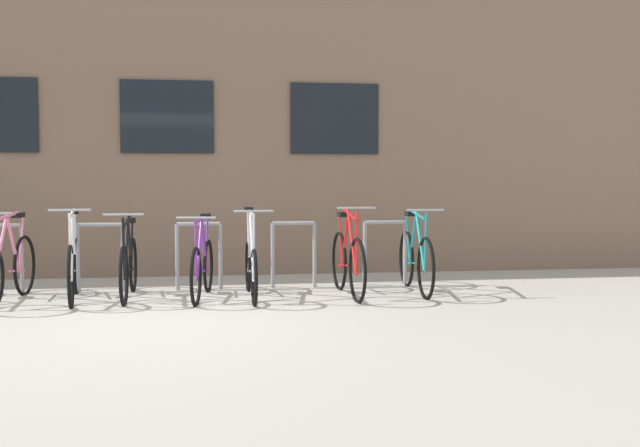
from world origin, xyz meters
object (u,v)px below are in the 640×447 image
at_px(bicycle_pink, 9,267).
at_px(bicycle_purple, 202,266).
at_px(bicycle_silver, 251,266).
at_px(bicycle_teal, 416,259).
at_px(bicycle_white, 73,266).
at_px(bicycle_black, 129,266).
at_px(bicycle_red, 348,262).

bearing_deg(bicycle_pink, bicycle_purple, -0.21).
relative_size(bicycle_silver, bicycle_teal, 0.97).
distance_m(bicycle_white, bicycle_teal, 4.09).
bearing_deg(bicycle_teal, bicycle_black, 179.27).
distance_m(bicycle_purple, bicycle_black, 0.88).
bearing_deg(bicycle_silver, bicycle_teal, 4.38).
xyz_separation_m(bicycle_purple, bicycle_teal, (2.61, 0.10, 0.03)).
xyz_separation_m(bicycle_purple, bicycle_red, (1.73, -0.05, 0.03)).
bearing_deg(bicycle_black, bicycle_silver, -7.99).
xyz_separation_m(bicycle_white, bicycle_black, (0.61, 0.07, -0.02)).
bearing_deg(bicycle_pink, bicycle_silver, -1.30).
bearing_deg(bicycle_pink, bicycle_red, -0.88).
xyz_separation_m(bicycle_teal, bicycle_black, (-3.47, 0.04, -0.02)).
height_order(bicycle_pink, bicycle_teal, bicycle_teal).
bearing_deg(bicycle_pink, bicycle_white, 5.65).
bearing_deg(bicycle_black, bicycle_purple, -9.63).
relative_size(bicycle_pink, bicycle_white, 1.05).
distance_m(bicycle_silver, bicycle_teal, 2.05).
distance_m(bicycle_purple, bicycle_teal, 2.61).
height_order(bicycle_white, bicycle_red, bicycle_red).
xyz_separation_m(bicycle_white, bicycle_red, (3.20, -0.13, 0.01)).
height_order(bicycle_silver, bicycle_teal, bicycle_silver).
distance_m(bicycle_red, bicycle_teal, 0.90).
bearing_deg(bicycle_red, bicycle_pink, 179.12).
height_order(bicycle_pink, bicycle_white, bicycle_white).
bearing_deg(bicycle_pink, bicycle_black, 6.06).
bearing_deg(bicycle_black, bicycle_teal, -0.73).
relative_size(bicycle_purple, bicycle_silver, 0.96).
bearing_deg(bicycle_teal, bicycle_pink, -178.87).
relative_size(bicycle_red, bicycle_teal, 0.98).
bearing_deg(bicycle_black, bicycle_pink, -173.94).
bearing_deg(bicycle_purple, bicycle_pink, 179.79).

